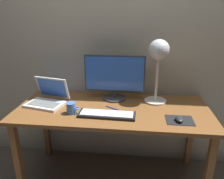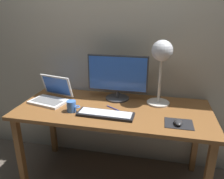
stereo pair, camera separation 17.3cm
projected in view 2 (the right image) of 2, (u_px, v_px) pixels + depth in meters
name	position (u px, v px, depth m)	size (l,w,h in m)	color
ground_plane	(113.00, 178.00, 2.09)	(4.80, 4.80, 0.00)	brown
back_wall	(123.00, 34.00, 2.01)	(4.80, 0.06, 2.60)	#B2A893
desk	(113.00, 116.00, 1.87)	(1.60, 0.70, 0.74)	brown
monitor	(118.00, 76.00, 1.95)	(0.54, 0.21, 0.40)	#38383A
keyboard_main	(106.00, 114.00, 1.70)	(0.44, 0.15, 0.03)	black
laptop	(52.00, 94.00, 1.97)	(0.36, 0.33, 0.22)	silver
desk_lamp	(162.00, 57.00, 1.78)	(0.19, 0.19, 0.55)	beige
mousepad	(179.00, 124.00, 1.58)	(0.20, 0.16, 0.00)	black
mouse	(178.00, 122.00, 1.56)	(0.06, 0.10, 0.03)	#28282B
coffee_mug	(72.00, 106.00, 1.76)	(0.11, 0.07, 0.09)	#3F72CC
pen	(113.00, 108.00, 1.82)	(0.01, 0.01, 0.14)	#2633A5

